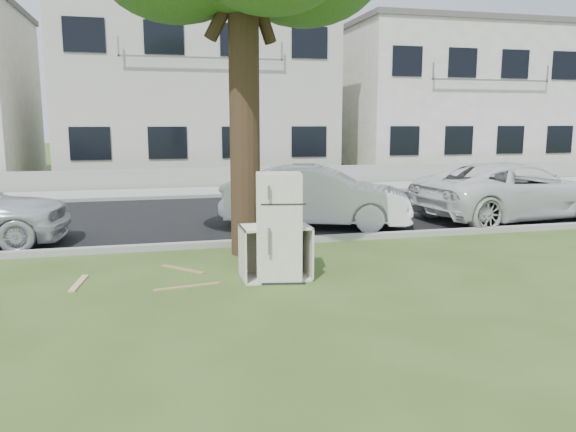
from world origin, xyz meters
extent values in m
plane|color=#324C1B|center=(0.00, 0.00, 0.00)|extent=(120.00, 120.00, 0.00)
cube|color=black|center=(0.00, 6.00, 0.01)|extent=(120.00, 7.00, 0.01)
cube|color=gray|center=(0.00, 2.45, 0.00)|extent=(120.00, 0.18, 0.12)
cube|color=gray|center=(0.00, 9.55, 0.00)|extent=(120.00, 0.18, 0.12)
cube|color=gray|center=(0.00, 11.00, 0.01)|extent=(120.00, 2.80, 0.01)
cube|color=gray|center=(0.00, 12.60, 0.35)|extent=(120.00, 0.15, 0.70)
cylinder|color=black|center=(-0.40, 1.80, 2.60)|extent=(0.54, 0.54, 5.20)
cube|color=#B7B4A7|center=(0.00, 17.50, 3.60)|extent=(11.00, 8.00, 7.20)
cube|color=#595451|center=(0.00, 17.50, 7.32)|extent=(11.22, 8.16, 0.24)
cube|color=white|center=(12.00, 17.50, 3.30)|extent=(10.00, 8.00, 6.60)
cube|color=#595451|center=(12.00, 17.50, 6.72)|extent=(10.20, 8.16, 0.24)
cube|color=silver|center=(-0.20, 0.00, 0.82)|extent=(0.78, 0.74, 1.63)
cube|color=white|center=(-0.24, 0.07, 0.41)|extent=(1.05, 0.66, 0.82)
cube|color=#9C7A4B|center=(-1.60, -0.10, 0.01)|extent=(0.97, 0.24, 0.02)
cube|color=#94744D|center=(-1.60, 0.90, 0.01)|extent=(0.68, 0.72, 0.02)
cube|color=tan|center=(-3.16, 0.46, 0.01)|extent=(0.20, 0.87, 0.02)
imported|color=silver|center=(1.61, 4.04, 0.70)|extent=(4.49, 2.95, 1.40)
imported|color=silver|center=(6.64, 3.87, 0.70)|extent=(5.33, 3.03, 1.40)
camera|label=1|loc=(-2.06, -8.12, 2.39)|focal=35.00mm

